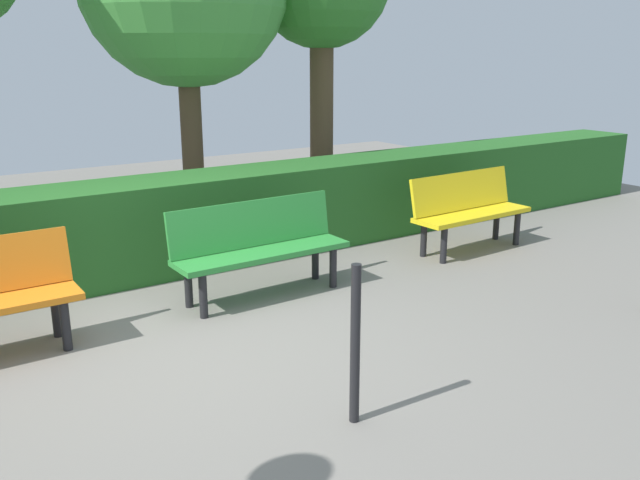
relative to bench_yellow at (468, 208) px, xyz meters
name	(u,v)px	position (x,y,z in m)	size (l,w,h in m)	color
ground_plane	(192,349)	(3.66, 0.74, -0.48)	(17.46, 17.46, 0.00)	gray
bench_yellow	(468,208)	(0.00, 0.00, 0.00)	(1.51, 0.51, 0.86)	yellow
bench_green	(259,244)	(2.66, -0.01, 0.00)	(1.64, 0.47, 0.86)	#2D8C38
hedge_row	(218,217)	(2.51, -1.18, -0.01)	(13.46, 0.78, 0.94)	#266023
railing_post_mid	(355,345)	(3.25, 2.24, 0.02)	(0.06, 0.06, 1.00)	black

